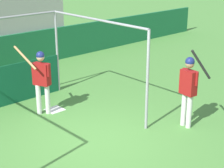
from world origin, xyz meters
name	(u,v)px	position (x,y,z in m)	size (l,w,h in m)	color
ground_plane	(98,141)	(0.00, 0.00, 0.00)	(60.00, 60.00, 0.00)	#477F38
batting_cage	(7,76)	(-0.71, 2.79, 1.09)	(4.15, 3.79, 2.51)	gray
home_plate	(55,110)	(0.32, 2.20, 0.01)	(0.44, 0.44, 0.02)	white
player_batter	(41,77)	(-0.04, 2.20, 1.05)	(0.68, 0.76, 1.88)	silver
player_waiting	(189,85)	(2.15, -0.90, 1.09)	(0.48, 0.75, 2.06)	silver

